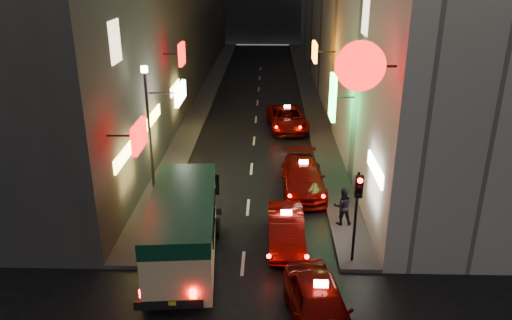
# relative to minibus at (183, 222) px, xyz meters

# --- Properties ---
(sidewalk_left) EXTENTS (1.50, 52.00, 0.15)m
(sidewalk_left) POSITION_rel_minibus_xyz_m (-2.13, 25.52, -1.62)
(sidewalk_left) COLOR #413E3C
(sidewalk_left) RESTS_ON ground
(sidewalk_right) EXTENTS (1.50, 52.00, 0.15)m
(sidewalk_right) POSITION_rel_minibus_xyz_m (6.37, 25.52, -1.62)
(sidewalk_right) COLOR #413E3C
(sidewalk_right) RESTS_ON ground
(minibus) EXTENTS (2.70, 6.41, 2.69)m
(minibus) POSITION_rel_minibus_xyz_m (0.00, 0.00, 0.00)
(minibus) COLOR beige
(minibus) RESTS_ON ground
(taxi_near) EXTENTS (2.96, 5.65, 1.88)m
(taxi_near) POSITION_rel_minibus_xyz_m (4.59, -3.34, -0.84)
(taxi_near) COLOR #700603
(taxi_near) RESTS_ON ground
(taxi_second) EXTENTS (2.00, 4.73, 1.67)m
(taxi_second) POSITION_rel_minibus_xyz_m (3.73, 1.46, -0.95)
(taxi_second) COLOR #700603
(taxi_second) RESTS_ON ground
(taxi_third) EXTENTS (2.26, 5.23, 1.82)m
(taxi_third) POSITION_rel_minibus_xyz_m (4.69, 6.36, -0.87)
(taxi_third) COLOR #700603
(taxi_third) RESTS_ON ground
(taxi_far) EXTENTS (2.68, 5.41, 1.83)m
(taxi_far) POSITION_rel_minibus_xyz_m (4.23, 16.06, -0.87)
(taxi_far) COLOR #700603
(taxi_far) RESTS_ON ground
(pedestrian_sidewalk) EXTENTS (0.72, 0.48, 1.85)m
(pedestrian_sidewalk) POSITION_rel_minibus_xyz_m (6.10, 2.86, -0.62)
(pedestrian_sidewalk) COLOR black
(pedestrian_sidewalk) RESTS_ON sidewalk_right
(traffic_light) EXTENTS (0.26, 0.43, 3.50)m
(traffic_light) POSITION_rel_minibus_xyz_m (6.12, -0.01, 0.99)
(traffic_light) COLOR black
(traffic_light) RESTS_ON sidewalk_right
(lamp_post) EXTENTS (0.28, 0.28, 6.22)m
(lamp_post) POSITION_rel_minibus_xyz_m (-2.08, 4.52, 2.02)
(lamp_post) COLOR black
(lamp_post) RESTS_ON sidewalk_left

